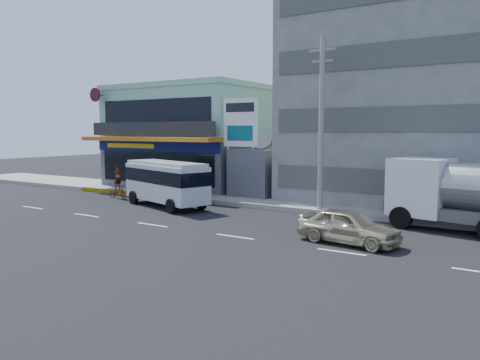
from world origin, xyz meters
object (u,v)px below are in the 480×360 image
object	(u,v)px
billboard	(241,128)
sedan	(349,226)
utility_pole_near	(321,124)
motorcycle_rider	(118,188)
concrete_building	(425,96)
satellite_dish	(260,148)
shop_building	(195,140)
tanker_truck	(478,195)
minibus	(166,180)

from	to	relation	value
billboard	sedan	world-z (taller)	billboard
utility_pole_near	motorcycle_rider	bearing A→B (deg)	-173.46
concrete_building	sedan	bearing A→B (deg)	-91.05
billboard	concrete_building	bearing A→B (deg)	28.92
satellite_dish	billboard	size ratio (longest dim) A/B	0.22
sedan	billboard	bearing A→B (deg)	60.80
satellite_dish	sedan	xyz separation A→B (m)	(9.75, -9.50, -2.83)
sedan	motorcycle_rider	xyz separation A→B (m)	(-18.32, 4.23, 0.01)
concrete_building	billboard	xyz separation A→B (m)	(-10.50, -5.80, -2.07)
utility_pole_near	satellite_dish	bearing A→B (deg)	149.04
utility_pole_near	motorcycle_rider	xyz separation A→B (m)	(-14.57, -1.67, -4.39)
shop_building	motorcycle_rider	distance (m)	8.85
satellite_dish	motorcycle_rider	bearing A→B (deg)	-148.42
concrete_building	tanker_truck	bearing A→B (deg)	-64.09
utility_pole_near	motorcycle_rider	size ratio (longest dim) A/B	4.36
sedan	tanker_truck	xyz separation A→B (m)	(4.38, 4.99, 1.08)
utility_pole_near	minibus	size ratio (longest dim) A/B	1.41
motorcycle_rider	concrete_building	bearing A→B (deg)	26.53
satellite_dish	tanker_truck	distance (m)	14.94
shop_building	satellite_dish	size ratio (longest dim) A/B	8.27
concrete_building	minibus	bearing A→B (deg)	-142.00
billboard	minibus	distance (m)	6.16
shop_building	satellite_dish	distance (m)	8.54
shop_building	billboard	xyz separation A→B (m)	(7.50, -4.75, 0.93)
billboard	satellite_dish	bearing A→B (deg)	74.48
minibus	motorcycle_rider	bearing A→B (deg)	169.16
billboard	tanker_truck	bearing A→B (deg)	-10.49
minibus	tanker_truck	world-z (taller)	tanker_truck
concrete_building	satellite_dish	bearing A→B (deg)	-158.20
utility_pole_near	shop_building	bearing A→B (deg)	154.94
motorcycle_rider	tanker_truck	bearing A→B (deg)	1.92
concrete_building	minibus	distance (m)	17.55
utility_pole_near	sedan	xyz separation A→B (m)	(3.75, -5.90, -4.40)
utility_pole_near	sedan	bearing A→B (deg)	-57.55
minibus	concrete_building	bearing A→B (deg)	38.00
concrete_building	shop_building	bearing A→B (deg)	-176.65
billboard	minibus	world-z (taller)	billboard
sedan	tanker_truck	size ratio (longest dim) A/B	0.49
utility_pole_near	minibus	xyz separation A→B (m)	(-9.19, -2.70, -3.46)
tanker_truck	billboard	bearing A→B (deg)	169.51
billboard	minibus	bearing A→B (deg)	-120.82
minibus	tanker_truck	bearing A→B (deg)	5.90
concrete_building	sedan	distance (m)	14.88
concrete_building	motorcycle_rider	bearing A→B (deg)	-153.47
shop_building	motorcycle_rider	world-z (taller)	shop_building
shop_building	concrete_building	distance (m)	18.28
billboard	sedan	xyz separation A→B (m)	(10.25, -7.70, -4.18)
satellite_dish	minibus	xyz separation A→B (m)	(-3.19, -6.30, -1.89)
concrete_building	tanker_truck	distance (m)	10.78
tanker_truck	satellite_dish	bearing A→B (deg)	162.31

